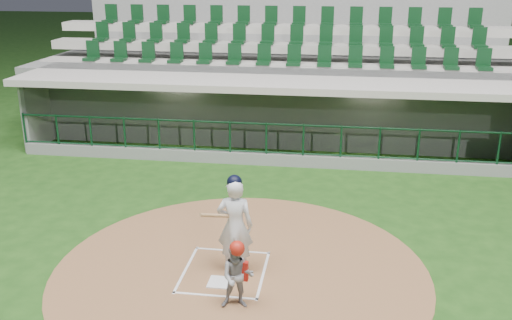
{
  "coord_description": "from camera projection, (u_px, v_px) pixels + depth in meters",
  "views": [
    {
      "loc": [
        1.99,
        -9.72,
        5.56
      ],
      "look_at": [
        0.19,
        2.6,
        1.3
      ],
      "focal_mm": 40.0,
      "sensor_mm": 36.0,
      "label": 1
    }
  ],
  "objects": [
    {
      "name": "dugout_structure",
      "position": [
        277.0,
        118.0,
        18.15
      ],
      "size": [
        16.4,
        3.7,
        3.0
      ],
      "color": "slate",
      "rests_on": "ground"
    },
    {
      "name": "dirt_circle",
      "position": [
        241.0,
        271.0,
        10.94
      ],
      "size": [
        7.2,
        7.2,
        0.01
      ],
      "primitive_type": "cylinder",
      "color": "brown",
      "rests_on": "ground"
    },
    {
      "name": "home_plate",
      "position": [
        220.0,
        282.0,
        10.51
      ],
      "size": [
        0.43,
        0.43,
        0.02
      ],
      "primitive_type": "cube",
      "color": "silver",
      "rests_on": "dirt_circle"
    },
    {
      "name": "ground",
      "position": [
        227.0,
        265.0,
        11.17
      ],
      "size": [
        120.0,
        120.0,
        0.0
      ],
      "primitive_type": "plane",
      "color": "#1A3F12",
      "rests_on": "ground"
    },
    {
      "name": "batter_box_chalk",
      "position": [
        224.0,
        272.0,
        10.88
      ],
      "size": [
        1.55,
        1.8,
        0.01
      ],
      "color": "white",
      "rests_on": "ground"
    },
    {
      "name": "batter",
      "position": [
        235.0,
        224.0,
        10.64
      ],
      "size": [
        0.88,
        0.87,
        1.95
      ],
      "color": "silver",
      "rests_on": "dirt_circle"
    },
    {
      "name": "seating_deck",
      "position": [
        284.0,
        84.0,
        20.92
      ],
      "size": [
        17.0,
        6.72,
        5.15
      ],
      "color": "slate",
      "rests_on": "ground"
    },
    {
      "name": "catcher",
      "position": [
        237.0,
        275.0,
        9.6
      ],
      "size": [
        0.62,
        0.51,
        1.24
      ],
      "color": "gray",
      "rests_on": "dirt_circle"
    }
  ]
}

